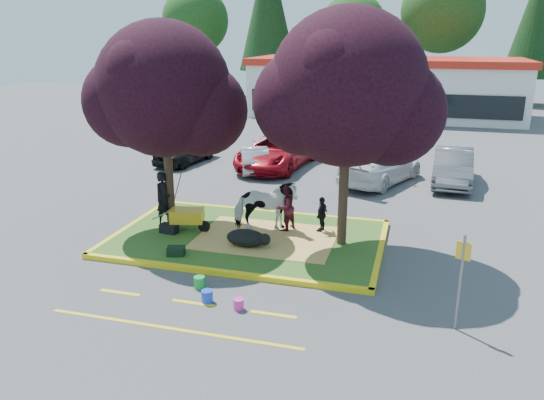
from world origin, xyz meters
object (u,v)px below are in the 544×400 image
(calf, at_px, (246,238))
(handler, at_px, (164,199))
(sign_post, at_px, (461,273))
(bucket_blue, at_px, (207,296))
(bucket_green, at_px, (199,282))
(car_black, at_px, (185,149))
(bucket_pink, at_px, (239,304))
(car_silver, at_px, (254,158))
(cow, at_px, (265,206))
(wheelbarrow, at_px, (188,216))

(calf, relative_size, handler, 0.67)
(sign_post, distance_m, bucket_blue, 5.84)
(bucket_green, bearing_deg, sign_post, -2.76)
(calf, bearing_deg, car_black, 130.12)
(sign_post, distance_m, bucket_pink, 5.03)
(calf, xyz_separation_m, bucket_blue, (0.08, -3.25, -0.26))
(bucket_pink, relative_size, car_black, 0.07)
(handler, relative_size, car_silver, 0.50)
(cow, relative_size, handler, 1.09)
(bucket_blue, bearing_deg, bucket_pink, -8.70)
(cow, xyz_separation_m, handler, (-3.33, -0.36, 0.07))
(handler, bearing_deg, cow, -63.23)
(sign_post, distance_m, car_silver, 14.87)
(wheelbarrow, xyz_separation_m, bucket_pink, (3.15, -4.15, -0.50))
(car_black, bearing_deg, bucket_green, -55.50)
(bucket_green, xyz_separation_m, car_black, (-6.09, 12.53, 0.53))
(calf, bearing_deg, sign_post, -19.72)
(bucket_blue, bearing_deg, sign_post, 3.44)
(wheelbarrow, distance_m, car_silver, 8.52)
(cow, xyz_separation_m, car_black, (-6.66, 8.53, -0.30))
(wheelbarrow, relative_size, car_silver, 0.52)
(sign_post, height_order, bucket_green, sign_post)
(sign_post, relative_size, bucket_green, 7.17)
(calf, height_order, bucket_blue, calf)
(handler, relative_size, car_black, 0.45)
(calf, bearing_deg, bucket_blue, -81.62)
(car_black, bearing_deg, car_silver, -1.09)
(cow, xyz_separation_m, sign_post, (5.61, -4.30, 0.36))
(bucket_blue, bearing_deg, wheelbarrow, 119.81)
(cow, bearing_deg, bucket_green, 151.80)
(cow, distance_m, sign_post, 7.07)
(cow, height_order, car_silver, cow)
(car_black, bearing_deg, sign_post, -37.71)
(bucket_pink, bearing_deg, calf, 105.39)
(cow, relative_size, calf, 1.63)
(car_silver, bearing_deg, sign_post, 101.95)
(calf, distance_m, car_black, 11.86)
(cow, xyz_separation_m, bucket_green, (-0.57, -4.00, -0.83))
(bucket_green, bearing_deg, car_silver, 101.04)
(bucket_pink, bearing_deg, handler, 132.78)
(car_silver, bearing_deg, cow, 87.17)
(handler, relative_size, bucket_green, 5.85)
(bucket_pink, relative_size, car_silver, 0.07)
(wheelbarrow, distance_m, bucket_pink, 5.24)
(wheelbarrow, xyz_separation_m, sign_post, (8.01, -3.68, 0.71))
(bucket_green, height_order, car_black, car_black)
(bucket_pink, xyz_separation_m, bucket_blue, (-0.85, 0.13, 0.02))
(bucket_blue, bearing_deg, bucket_green, 126.44)
(bucket_blue, height_order, car_black, car_black)
(wheelbarrow, bearing_deg, calf, -33.38)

